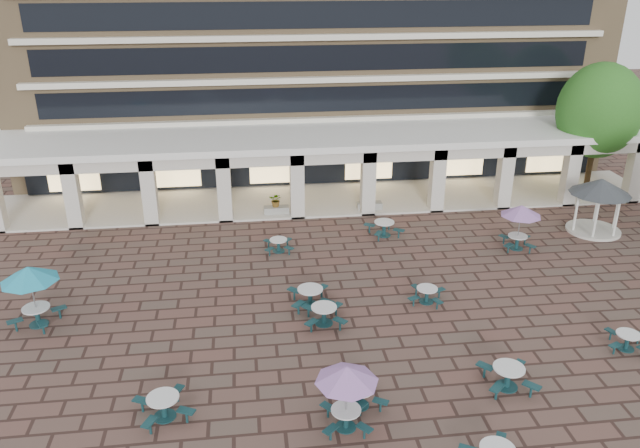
{
  "coord_description": "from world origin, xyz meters",
  "views": [
    {
      "loc": [
        -5.02,
        -21.86,
        14.24
      ],
      "look_at": [
        -1.93,
        3.0,
        3.5
      ],
      "focal_mm": 35.0,
      "sensor_mm": 36.0,
      "label": 1
    }
  ],
  "objects_px": {
    "gazebo": "(600,193)",
    "planter_left": "(276,205)",
    "picnic_table_1": "(360,395)",
    "planter_right": "(370,201)"
  },
  "relations": [
    {
      "from": "gazebo",
      "to": "planter_right",
      "type": "distance_m",
      "value": 12.93
    },
    {
      "from": "planter_left",
      "to": "planter_right",
      "type": "relative_size",
      "value": 1.0
    },
    {
      "from": "picnic_table_1",
      "to": "planter_right",
      "type": "relative_size",
      "value": 1.27
    },
    {
      "from": "gazebo",
      "to": "planter_right",
      "type": "height_order",
      "value": "gazebo"
    },
    {
      "from": "planter_left",
      "to": "planter_right",
      "type": "height_order",
      "value": "planter_left"
    },
    {
      "from": "gazebo",
      "to": "planter_left",
      "type": "height_order",
      "value": "gazebo"
    },
    {
      "from": "planter_left",
      "to": "planter_right",
      "type": "xyz_separation_m",
      "value": [
        5.68,
        0.0,
        -0.0
      ]
    },
    {
      "from": "planter_left",
      "to": "planter_right",
      "type": "bearing_deg",
      "value": 0.0
    },
    {
      "from": "gazebo",
      "to": "planter_left",
      "type": "bearing_deg",
      "value": 165.07
    },
    {
      "from": "gazebo",
      "to": "picnic_table_1",
      "type": "bearing_deg",
      "value": -140.41
    }
  ]
}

